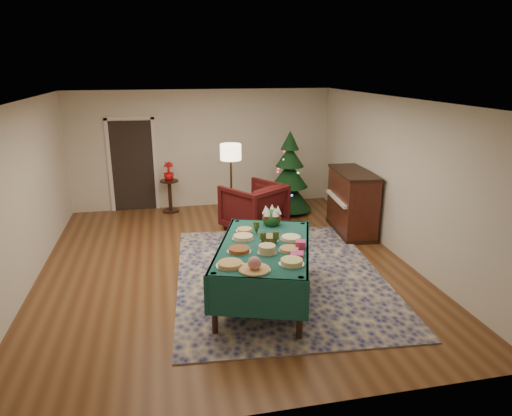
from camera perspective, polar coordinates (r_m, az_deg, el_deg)
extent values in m
plane|color=#593319|center=(7.76, -3.75, -7.01)|extent=(7.00, 7.00, 0.00)
plane|color=white|center=(7.09, -4.19, 13.30)|extent=(7.00, 7.00, 0.00)
plane|color=beige|center=(10.71, -6.64, 7.31)|extent=(6.00, 0.00, 6.00)
plane|color=beige|center=(4.08, 3.16, -9.59)|extent=(6.00, 0.00, 6.00)
plane|color=beige|center=(7.52, -27.21, 1.19)|extent=(0.00, 7.00, 7.00)
plane|color=beige|center=(8.26, 17.16, 3.66)|extent=(0.00, 7.00, 7.00)
cube|color=black|center=(10.73, -15.13, 5.05)|extent=(0.92, 0.02, 2.04)
cube|color=silver|center=(10.76, -17.81, 5.01)|extent=(0.08, 0.04, 2.14)
cube|color=silver|center=(10.70, -12.47, 5.37)|extent=(0.08, 0.04, 2.14)
cube|color=silver|center=(10.56, -15.60, 10.77)|extent=(1.08, 0.04, 0.08)
cube|color=#151951|center=(7.35, 2.95, -8.36)|extent=(3.52, 4.43, 0.02)
cylinder|color=black|center=(5.71, -5.22, -11.89)|extent=(0.08, 0.08, 0.83)
cylinder|color=black|center=(7.42, -2.32, -4.67)|extent=(0.08, 0.08, 0.83)
cylinder|color=black|center=(5.61, 5.52, -12.44)|extent=(0.08, 0.08, 0.83)
cylinder|color=black|center=(7.35, 5.77, -4.98)|extent=(0.08, 0.08, 0.83)
cube|color=#144636|center=(6.33, 1.03, -4.82)|extent=(1.81, 2.38, 0.04)
cube|color=#144636|center=(7.38, 1.76, -3.50)|extent=(1.20, 0.42, 0.52)
cube|color=#144636|center=(5.49, 0.01, -11.20)|extent=(1.20, 0.42, 0.52)
cube|color=#144636|center=(6.40, 6.40, -6.98)|extent=(0.70, 2.04, 0.52)
cube|color=#144636|center=(6.50, -4.27, -6.53)|extent=(0.70, 2.04, 0.52)
cylinder|color=silver|center=(5.69, -3.25, -7.19)|extent=(0.36, 0.36, 0.01)
cylinder|color=tan|center=(5.67, -3.26, -6.95)|extent=(0.30, 0.30, 0.04)
cylinder|color=silver|center=(5.56, -0.19, -7.75)|extent=(0.39, 0.39, 0.01)
sphere|color=#CC727A|center=(5.52, -0.19, -6.90)|extent=(0.17, 0.17, 0.17)
cylinder|color=silver|center=(5.73, 4.47, -6.99)|extent=(0.32, 0.32, 0.01)
cylinder|color=#D8D172|center=(5.72, 4.47, -6.67)|extent=(0.27, 0.27, 0.06)
cylinder|color=silver|center=(6.09, -2.12, -5.45)|extent=(0.33, 0.33, 0.01)
cylinder|color=brown|center=(6.08, -2.13, -5.20)|extent=(0.28, 0.28, 0.04)
cylinder|color=silver|center=(6.05, 1.39, -5.62)|extent=(0.26, 0.26, 0.01)
cylinder|color=tan|center=(6.02, 1.39, -5.12)|extent=(0.22, 0.22, 0.10)
cylinder|color=silver|center=(6.13, 4.17, -5.31)|extent=(0.30, 0.30, 0.01)
cylinder|color=#B2844C|center=(6.12, 4.17, -5.11)|extent=(0.25, 0.25, 0.03)
cylinder|color=silver|center=(6.52, -1.61, -3.86)|extent=(0.33, 0.33, 0.01)
cylinder|color=#D8BF7F|center=(6.51, -1.61, -3.62)|extent=(0.28, 0.28, 0.04)
cylinder|color=silver|center=(6.45, 1.67, -4.10)|extent=(0.27, 0.27, 0.01)
cylinder|color=maroon|center=(6.44, 1.67, -3.76)|extent=(0.23, 0.23, 0.07)
cylinder|color=silver|center=(6.53, 4.39, -3.89)|extent=(0.32, 0.32, 0.01)
cylinder|color=#F2EACC|center=(6.52, 4.40, -3.70)|extent=(0.27, 0.27, 0.03)
cylinder|color=silver|center=(6.82, -1.43, -2.89)|extent=(0.26, 0.26, 0.01)
cylinder|color=tan|center=(6.81, -1.43, -2.71)|extent=(0.22, 0.22, 0.03)
cone|color=#2D471E|center=(6.70, 0.04, -2.88)|extent=(0.08, 0.08, 0.10)
cylinder|color=#2D471E|center=(6.66, 0.04, -2.12)|extent=(0.09, 0.09, 0.10)
cone|color=#2D471E|center=(6.32, 2.50, -4.17)|extent=(0.08, 0.08, 0.10)
cylinder|color=#2D471E|center=(6.28, 2.51, -3.37)|extent=(0.09, 0.09, 0.10)
cone|color=#2D471E|center=(6.28, 0.87, -4.27)|extent=(0.08, 0.08, 0.10)
cylinder|color=#2D471E|center=(6.25, 0.88, -3.46)|extent=(0.09, 0.09, 0.10)
cube|color=#D43B86|center=(5.98, 5.15, -5.78)|extent=(0.21, 0.21, 0.04)
cube|color=#D73B71|center=(6.21, 5.57, -4.58)|extent=(0.17, 0.17, 0.11)
sphere|color=#1E4C1E|center=(7.05, 1.97, -1.30)|extent=(0.29, 0.29, 0.29)
cone|color=white|center=(7.04, 2.77, -0.22)|extent=(0.11, 0.11, 0.13)
cone|color=white|center=(7.11, 2.04, -0.03)|extent=(0.11, 0.11, 0.13)
cone|color=white|center=(7.05, 1.23, -0.17)|extent=(0.11, 0.11, 0.13)
cone|color=white|center=(6.94, 1.45, -0.45)|extent=(0.11, 0.11, 0.13)
cone|color=white|center=(6.93, 2.41, -0.48)|extent=(0.11, 0.11, 0.13)
sphere|color=#B20C0F|center=(7.13, 2.62, -0.73)|extent=(0.08, 0.08, 0.08)
sphere|color=#B20C0F|center=(7.12, 1.24, -0.74)|extent=(0.08, 0.08, 0.08)
sphere|color=#B20C0F|center=(6.95, 1.30, -1.18)|extent=(0.08, 0.08, 0.08)
sphere|color=#B20C0F|center=(6.96, 2.72, -1.17)|extent=(0.08, 0.08, 0.08)
imported|color=#440E0E|center=(9.14, -0.30, 0.41)|extent=(1.40, 1.38, 1.06)
cylinder|color=#A57F3F|center=(9.49, -3.03, -2.26)|extent=(0.29, 0.29, 0.03)
cylinder|color=black|center=(9.26, -3.11, 2.23)|extent=(0.04, 0.04, 1.57)
cylinder|color=#FFEABF|center=(9.09, -3.19, 7.00)|extent=(0.42, 0.42, 0.31)
cylinder|color=black|center=(10.63, -10.59, -0.33)|extent=(0.37, 0.37, 0.04)
cylinder|color=black|center=(10.53, -10.69, 1.43)|extent=(0.08, 0.08, 0.68)
cylinder|color=black|center=(10.44, -10.80, 3.33)|extent=(0.41, 0.41, 0.03)
imported|color=red|center=(10.41, -10.84, 4.03)|extent=(0.23, 0.41, 0.23)
cylinder|color=black|center=(10.43, 4.10, -0.10)|extent=(0.11, 0.11, 0.15)
cone|color=black|center=(10.34, 4.14, 1.71)|extent=(1.09, 1.09, 0.65)
cone|color=black|center=(10.22, 4.19, 4.21)|extent=(0.89, 0.89, 0.56)
cone|color=black|center=(10.14, 4.24, 6.50)|extent=(0.68, 0.68, 0.46)
cone|color=black|center=(10.08, 4.29, 8.47)|extent=(0.44, 0.44, 0.42)
cube|color=black|center=(9.38, 11.70, -2.68)|extent=(0.75, 1.48, 0.08)
cube|color=#37140D|center=(9.20, 11.92, 0.73)|extent=(0.72, 1.45, 1.17)
cube|color=black|center=(9.05, 12.16, 4.39)|extent=(0.77, 1.50, 0.05)
cube|color=white|center=(9.09, 10.15, 1.16)|extent=(0.23, 1.21, 0.06)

